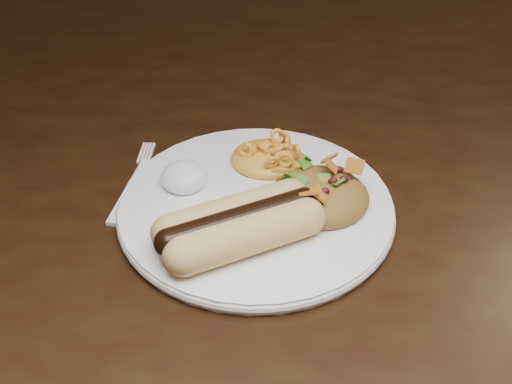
{
  "coord_description": "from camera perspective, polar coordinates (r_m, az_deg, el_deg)",
  "views": [
    {
      "loc": [
        -0.07,
        -0.53,
        1.1
      ],
      "look_at": [
        -0.09,
        -0.11,
        0.77
      ],
      "focal_mm": 42.0,
      "sensor_mm": 36.0,
      "label": 1
    }
  ],
  "objects": [
    {
      "name": "taco_salad",
      "position": [
        0.53,
        6.12,
        0.34
      ],
      "size": [
        0.09,
        0.08,
        0.04
      ],
      "rotation": [
        0.0,
        0.0,
        -0.2
      ],
      "color": "#C44F27",
      "rests_on": "plate"
    },
    {
      "name": "sour_cream",
      "position": [
        0.56,
        -6.91,
        1.86
      ],
      "size": [
        0.06,
        0.06,
        0.03
      ],
      "primitive_type": "ellipsoid",
      "rotation": [
        0.0,
        0.0,
        0.32
      ],
      "color": "white",
      "rests_on": "plate"
    },
    {
      "name": "hotdog",
      "position": [
        0.49,
        -1.59,
        -3.08
      ],
      "size": [
        0.12,
        0.11,
        0.03
      ],
      "rotation": [
        0.0,
        0.0,
        0.49
      ],
      "color": "#FFD77A",
      "rests_on": "plate"
    },
    {
      "name": "table",
      "position": [
        0.69,
        7.9,
        -2.29
      ],
      "size": [
        1.6,
        0.9,
        0.75
      ],
      "color": "black",
      "rests_on": "floor"
    },
    {
      "name": "fork",
      "position": [
        0.58,
        -11.64,
        0.1
      ],
      "size": [
        0.04,
        0.16,
        0.0
      ],
      "primitive_type": "cube",
      "rotation": [
        0.0,
        0.0,
        -0.13
      ],
      "color": "white",
      "rests_on": "table"
    },
    {
      "name": "plate",
      "position": [
        0.54,
        0.0,
        -1.37
      ],
      "size": [
        0.28,
        0.28,
        0.01
      ],
      "primitive_type": "cylinder",
      "rotation": [
        0.0,
        0.0,
        -0.17
      ],
      "color": "white",
      "rests_on": "table"
    },
    {
      "name": "mac_and_cheese",
      "position": [
        0.58,
        1.12,
        4.01
      ],
      "size": [
        0.07,
        0.07,
        0.03
      ],
      "primitive_type": "ellipsoid",
      "rotation": [
        0.0,
        0.0,
        -0.02
      ],
      "color": "#F7DD4B",
      "rests_on": "plate"
    }
  ]
}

